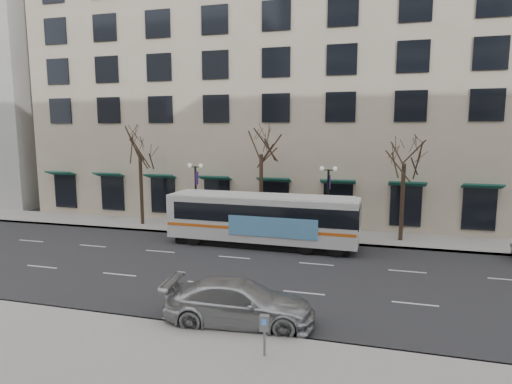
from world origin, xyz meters
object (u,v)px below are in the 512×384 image
(lamp_post_left, at_px, (196,193))
(tree_far_mid, at_px, (261,141))
(tree_far_left, at_px, (140,143))
(city_bus, at_px, (263,218))
(lamp_post_right, at_px, (328,199))
(tree_far_right, at_px, (405,149))
(pay_station, at_px, (264,326))
(silver_car, at_px, (239,302))

(lamp_post_left, bearing_deg, tree_far_mid, 6.85)
(tree_far_left, height_order, city_bus, tree_far_left)
(tree_far_left, distance_m, lamp_post_right, 15.48)
(tree_far_right, bearing_deg, lamp_post_left, -177.71)
(lamp_post_right, bearing_deg, lamp_post_left, 180.00)
(tree_far_left, relative_size, lamp_post_left, 1.60)
(tree_far_left, xyz_separation_m, pay_station, (14.64, -17.43, -5.51))
(city_bus, bearing_deg, tree_far_mid, 108.20)
(city_bus, bearing_deg, tree_far_right, 22.27)
(city_bus, bearing_deg, pay_station, -74.19)
(lamp_post_left, relative_size, pay_station, 3.62)
(lamp_post_left, relative_size, lamp_post_right, 1.00)
(lamp_post_left, bearing_deg, city_bus, -25.10)
(tree_far_mid, bearing_deg, lamp_post_right, -6.83)
(city_bus, bearing_deg, lamp_post_right, 36.77)
(lamp_post_right, bearing_deg, tree_far_mid, 173.17)
(lamp_post_right, height_order, city_bus, lamp_post_right)
(tree_far_left, bearing_deg, tree_far_mid, 0.00)
(pay_station, bearing_deg, silver_car, 120.94)
(pay_station, bearing_deg, tree_far_mid, 101.81)
(tree_far_right, relative_size, lamp_post_right, 1.55)
(lamp_post_left, distance_m, silver_car, 16.60)
(tree_far_mid, relative_size, lamp_post_right, 1.64)
(city_bus, bearing_deg, silver_car, -78.99)
(tree_far_left, bearing_deg, lamp_post_right, -2.29)
(lamp_post_right, distance_m, silver_car, 14.69)
(lamp_post_left, bearing_deg, tree_far_left, 173.17)
(tree_far_left, xyz_separation_m, tree_far_right, (20.00, 0.00, -0.28))
(tree_far_left, height_order, tree_far_right, tree_far_left)
(pay_station, bearing_deg, tree_far_right, 69.80)
(tree_far_mid, distance_m, tree_far_right, 10.01)
(lamp_post_left, bearing_deg, tree_far_right, 2.29)
(tree_far_left, height_order, tree_far_mid, tree_far_mid)
(silver_car, bearing_deg, lamp_post_left, 23.50)
(tree_far_left, relative_size, lamp_post_right, 1.60)
(lamp_post_right, height_order, silver_car, lamp_post_right)
(tree_far_right, relative_size, pay_station, 5.59)
(tree_far_left, relative_size, tree_far_mid, 0.98)
(city_bus, height_order, pay_station, city_bus)
(tree_far_left, xyz_separation_m, lamp_post_right, (15.01, -0.60, -3.75))
(tree_far_right, xyz_separation_m, silver_car, (-7.00, -15.00, -5.55))
(lamp_post_right, bearing_deg, tree_far_left, 177.71)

